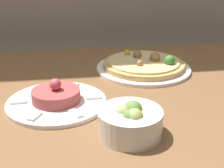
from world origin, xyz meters
TOP-DOWN VIEW (x-y plane):
  - dining_table at (0.00, 0.43)m, footprint 1.35×0.86m
  - pizza_plate at (0.17, 0.58)m, footprint 0.31×0.31m
  - tartare_plate at (-0.10, 0.37)m, footprint 0.25×0.25m
  - small_bowl at (0.05, 0.20)m, footprint 0.14×0.14m

SIDE VIEW (x-z plane):
  - dining_table at x=0.00m, z-range 0.28..1.02m
  - tartare_plate at x=-0.10m, z-range 0.72..0.79m
  - pizza_plate at x=0.17m, z-range 0.73..0.79m
  - small_bowl at x=0.05m, z-range 0.74..0.81m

